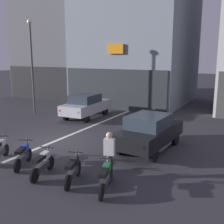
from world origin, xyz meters
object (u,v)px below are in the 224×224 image
at_px(motorcycle_white_row_centre, 43,164).
at_px(motorcycle_black_row_right_mid, 73,170).
at_px(street_lamp, 32,58).
at_px(car_black_parked_kerbside, 149,131).
at_px(motorcycle_blue_row_left_mid, 23,155).
at_px(person_by_motorcycles, 109,155).
at_px(car_silver_crossing_near, 86,105).
at_px(motorcycle_silver_row_leftmost, 0,150).
at_px(motorcycle_green_row_rightmost, 105,177).

height_order(motorcycle_white_row_centre, motorcycle_black_row_right_mid, same).
bearing_deg(street_lamp, car_black_parked_kerbside, -17.67).
bearing_deg(motorcycle_blue_row_left_mid, person_by_motorcycles, 11.41).
bearing_deg(motorcycle_blue_row_left_mid, car_silver_crossing_near, 107.77).
bearing_deg(car_silver_crossing_near, motorcycle_silver_row_leftmost, -80.58).
distance_m(car_silver_crossing_near, motorcycle_black_row_right_mid, 9.82).
bearing_deg(person_by_motorcycles, street_lamp, 146.42).
height_order(motorcycle_blue_row_left_mid, person_by_motorcycles, person_by_motorcycles).
xyz_separation_m(motorcycle_white_row_centre, person_by_motorcycles, (2.17, 0.97, 0.40)).
xyz_separation_m(car_silver_crossing_near, motorcycle_black_row_right_mid, (5.14, -8.36, -0.43)).
distance_m(car_silver_crossing_near, motorcycle_green_row_rightmost, 10.53).
xyz_separation_m(street_lamp, person_by_motorcycles, (10.07, -6.69, -3.23)).
xyz_separation_m(motorcycle_blue_row_left_mid, motorcycle_green_row_rightmost, (3.77, -0.17, 0.00)).
bearing_deg(motorcycle_white_row_centre, motorcycle_black_row_right_mid, 4.63).
relative_size(car_silver_crossing_near, motorcycle_blue_row_left_mid, 2.70).
bearing_deg(motorcycle_black_row_right_mid, car_black_parked_kerbside, 76.10).
bearing_deg(motorcycle_green_row_rightmost, motorcycle_blue_row_left_mid, 177.35).
relative_size(car_black_parked_kerbside, motorcycle_green_row_rightmost, 2.61).
relative_size(street_lamp, motorcycle_blue_row_left_mid, 4.35).
distance_m(motorcycle_white_row_centre, motorcycle_green_row_rightmost, 2.51).
xyz_separation_m(motorcycle_white_row_centre, motorcycle_green_row_rightmost, (2.51, 0.10, 0.00)).
bearing_deg(motorcycle_black_row_right_mid, person_by_motorcycles, 43.55).
bearing_deg(street_lamp, car_silver_crossing_near, 11.37).
distance_m(motorcycle_blue_row_left_mid, person_by_motorcycles, 3.51).
distance_m(motorcycle_green_row_rightmost, person_by_motorcycles, 1.01).
xyz_separation_m(motorcycle_silver_row_leftmost, person_by_motorcycles, (4.68, 0.75, 0.40)).
bearing_deg(person_by_motorcycles, car_silver_crossing_near, 128.89).
xyz_separation_m(car_black_parked_kerbside, motorcycle_white_row_centre, (-2.32, -4.40, -0.43)).
bearing_deg(car_black_parked_kerbside, motorcycle_green_row_rightmost, -87.43).
bearing_deg(motorcycle_black_row_right_mid, motorcycle_blue_row_left_mid, 176.01).
relative_size(motorcycle_white_row_centre, motorcycle_green_row_rightmost, 1.02).
distance_m(motorcycle_blue_row_left_mid, motorcycle_white_row_centre, 1.29).
height_order(car_silver_crossing_near, motorcycle_silver_row_leftmost, car_silver_crossing_near).
height_order(motorcycle_silver_row_leftmost, person_by_motorcycles, person_by_motorcycles).
height_order(car_black_parked_kerbside, motorcycle_blue_row_left_mid, car_black_parked_kerbside).
xyz_separation_m(street_lamp, motorcycle_silver_row_leftmost, (5.39, -7.44, -3.63)).
bearing_deg(motorcycle_white_row_centre, car_silver_crossing_near, 114.64).
height_order(motorcycle_silver_row_leftmost, motorcycle_blue_row_left_mid, same).
relative_size(street_lamp, motorcycle_silver_row_leftmost, 4.41).
height_order(street_lamp, person_by_motorcycles, street_lamp).
height_order(street_lamp, motorcycle_green_row_rightmost, street_lamp).
bearing_deg(street_lamp, person_by_motorcycles, -33.58).
distance_m(motorcycle_white_row_centre, motorcycle_black_row_right_mid, 1.26).
distance_m(car_black_parked_kerbside, motorcycle_silver_row_leftmost, 6.40).
bearing_deg(motorcycle_black_row_right_mid, motorcycle_green_row_rightmost, 0.04).
bearing_deg(street_lamp, motorcycle_silver_row_leftmost, -54.06).
distance_m(car_black_parked_kerbside, motorcycle_black_row_right_mid, 4.44).
bearing_deg(motorcycle_silver_row_leftmost, motorcycle_white_row_centre, -4.90).
distance_m(car_silver_crossing_near, car_black_parked_kerbside, 7.41).
xyz_separation_m(motorcycle_blue_row_left_mid, person_by_motorcycles, (3.42, 0.69, 0.40)).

